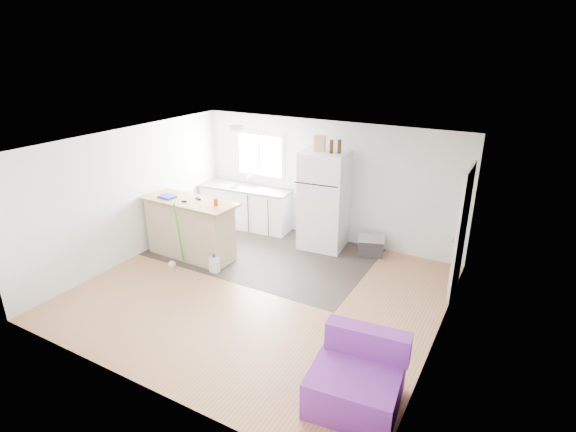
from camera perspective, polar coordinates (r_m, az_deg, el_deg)
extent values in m
cube|color=#9E6A42|center=(7.40, -3.51, -9.50)|extent=(5.50, 5.00, 0.01)
cube|color=white|center=(6.52, -3.99, 9.02)|extent=(5.50, 5.00, 0.01)
cube|color=white|center=(8.95, 4.96, 4.41)|extent=(5.50, 0.01, 2.40)
cube|color=white|center=(5.17, -19.08, -9.84)|extent=(5.50, 0.01, 2.40)
cube|color=white|center=(8.60, -19.36, 2.57)|extent=(0.01, 5.00, 2.40)
cube|color=white|center=(5.96, 19.22, -5.59)|extent=(0.01, 5.00, 2.40)
cube|color=#2F2923|center=(8.67, -3.12, -4.59)|extent=(4.05, 2.50, 0.00)
cube|color=white|center=(9.56, -3.55, 7.72)|extent=(1.18, 0.04, 0.98)
cube|color=white|center=(9.55, -3.61, 7.69)|extent=(1.05, 0.01, 0.85)
cube|color=white|center=(9.54, -3.63, 7.69)|extent=(0.03, 0.02, 0.85)
cube|color=white|center=(7.45, 21.13, -2.01)|extent=(0.05, 0.82, 2.03)
cube|color=white|center=(7.45, 21.21, -1.98)|extent=(0.03, 0.92, 2.10)
sphere|color=gold|center=(7.17, 20.34, -2.94)|extent=(0.07, 0.07, 0.07)
cylinder|color=white|center=(8.16, -6.52, 11.11)|extent=(0.30, 0.30, 0.07)
cube|color=white|center=(9.75, -5.30, 1.05)|extent=(2.00, 0.76, 0.86)
cube|color=gray|center=(9.60, -5.39, 3.58)|extent=(2.07, 0.81, 0.04)
cube|color=silver|center=(9.58, -5.49, 3.53)|extent=(0.57, 0.46, 0.06)
cube|color=#BCB088|center=(8.50, -12.29, -1.69)|extent=(1.67, 0.63, 1.07)
cube|color=#B0864B|center=(8.29, -12.42, 1.82)|extent=(1.83, 0.74, 0.05)
cube|color=white|center=(8.61, 4.62, 2.01)|extent=(0.91, 0.86, 1.90)
cube|color=black|center=(8.14, 3.53, 3.99)|extent=(0.84, 0.09, 0.02)
cube|color=silver|center=(8.21, 1.43, 5.97)|extent=(0.03, 0.02, 0.34)
cube|color=silver|center=(8.47, 1.38, 0.51)|extent=(0.03, 0.02, 0.66)
cube|color=#2D2D2F|center=(8.64, 10.48, -3.92)|extent=(0.54, 0.44, 0.31)
cube|color=#959598|center=(8.56, 10.56, -2.79)|extent=(0.57, 0.46, 0.06)
cube|color=#712F99|center=(5.33, 8.49, -20.70)|extent=(1.05, 1.00, 0.45)
cube|color=#712F99|center=(5.33, 10.09, -15.33)|extent=(0.98, 0.33, 0.34)
cube|color=white|center=(7.98, -9.32, -6.12)|extent=(0.16, 0.12, 0.29)
cylinder|color=#1A2DBB|center=(7.90, -9.40, -5.00)|extent=(0.06, 0.06, 0.06)
cylinder|color=green|center=(8.08, -13.70, -2.10)|extent=(0.20, 0.30, 1.23)
sphere|color=beige|center=(8.33, -14.53, -5.99)|extent=(0.14, 0.14, 0.14)
cylinder|color=red|center=(7.91, -9.14, 1.77)|extent=(0.08, 0.08, 0.12)
cube|color=#1520CD|center=(8.51, -15.08, 2.39)|extent=(0.32, 0.25, 0.04)
cube|color=black|center=(8.28, -11.34, 2.18)|extent=(0.15, 0.10, 0.03)
cube|color=black|center=(8.20, -13.04, 1.84)|extent=(0.10, 0.05, 0.03)
cube|color=tan|center=(8.31, 4.05, 9.19)|extent=(0.22, 0.14, 0.30)
cylinder|color=#361E09|center=(8.18, 5.53, 8.77)|extent=(0.07, 0.07, 0.25)
cylinder|color=#361E09|center=(8.20, 6.55, 8.76)|extent=(0.09, 0.09, 0.25)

